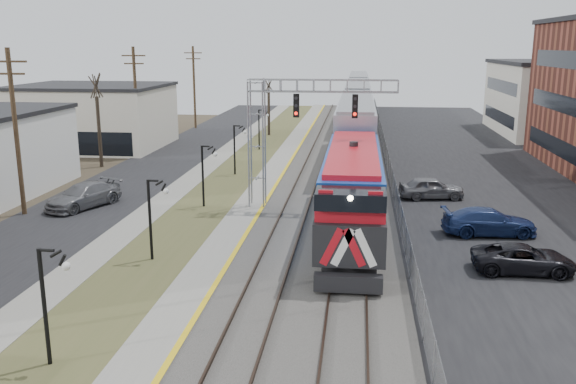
# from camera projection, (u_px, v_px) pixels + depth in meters

# --- Properties ---
(street_west) EXTENTS (7.00, 120.00, 0.04)m
(street_west) POSITION_uv_depth(u_px,v_px,m) (131.00, 180.00, 46.69)
(street_west) COLOR black
(street_west) RESTS_ON ground
(sidewalk) EXTENTS (2.00, 120.00, 0.08)m
(sidewalk) POSITION_uv_depth(u_px,v_px,m) (188.00, 182.00, 46.18)
(sidewalk) COLOR gray
(sidewalk) RESTS_ON ground
(grass_median) EXTENTS (4.00, 120.00, 0.06)m
(grass_median) POSITION_uv_depth(u_px,v_px,m) (227.00, 183.00, 45.85)
(grass_median) COLOR #494D29
(grass_median) RESTS_ON ground
(platform) EXTENTS (2.00, 120.00, 0.24)m
(platform) POSITION_uv_depth(u_px,v_px,m) (266.00, 183.00, 45.49)
(platform) COLOR gray
(platform) RESTS_ON ground
(ballast_bed) EXTENTS (8.00, 120.00, 0.20)m
(ballast_bed) POSITION_uv_depth(u_px,v_px,m) (333.00, 185.00, 44.93)
(ballast_bed) COLOR #595651
(ballast_bed) RESTS_ON ground
(parking_lot) EXTENTS (16.00, 120.00, 0.04)m
(parking_lot) POSITION_uv_depth(u_px,v_px,m) (501.00, 190.00, 43.59)
(parking_lot) COLOR black
(parking_lot) RESTS_ON ground
(platform_edge) EXTENTS (0.24, 120.00, 0.01)m
(platform_edge) POSITION_uv_depth(u_px,v_px,m) (278.00, 181.00, 45.36)
(platform_edge) COLOR gold
(platform_edge) RESTS_ON platform
(track_near) EXTENTS (1.58, 120.00, 0.15)m
(track_near) POSITION_uv_depth(u_px,v_px,m) (306.00, 182.00, 45.11)
(track_near) COLOR #2D2119
(track_near) RESTS_ON ballast_bed
(track_far) EXTENTS (1.58, 120.00, 0.15)m
(track_far) POSITION_uv_depth(u_px,v_px,m) (354.00, 183.00, 44.72)
(track_far) COLOR #2D2119
(track_far) RESTS_ON ballast_bed
(train) EXTENTS (3.00, 85.85, 5.33)m
(train) POSITION_uv_depth(u_px,v_px,m) (357.00, 112.00, 67.14)
(train) COLOR #133D9C
(train) RESTS_ON ground
(signal_gantry) EXTENTS (9.00, 1.07, 8.15)m
(signal_gantry) POSITION_uv_depth(u_px,v_px,m) (284.00, 121.00, 37.18)
(signal_gantry) COLOR gray
(signal_gantry) RESTS_ON ground
(lampposts) EXTENTS (0.14, 62.14, 4.00)m
(lampposts) POSITION_uv_depth(u_px,v_px,m) (152.00, 219.00, 29.25)
(lampposts) COLOR black
(lampposts) RESTS_ON ground
(utility_poles) EXTENTS (0.28, 80.28, 10.00)m
(utility_poles) POSITION_uv_depth(u_px,v_px,m) (16.00, 134.00, 36.21)
(utility_poles) COLOR #4C3823
(utility_poles) RESTS_ON ground
(fence) EXTENTS (0.04, 120.00, 1.60)m
(fence) POSITION_uv_depth(u_px,v_px,m) (391.00, 177.00, 44.29)
(fence) COLOR gray
(fence) RESTS_ON ground
(bare_trees) EXTENTS (12.30, 42.30, 5.95)m
(bare_trees) POSITION_uv_depth(u_px,v_px,m) (133.00, 138.00, 49.97)
(bare_trees) COLOR #382D23
(bare_trees) RESTS_ON ground
(car_lot_c) EXTENTS (4.58, 2.12, 1.27)m
(car_lot_c) POSITION_uv_depth(u_px,v_px,m) (523.00, 260.00, 27.68)
(car_lot_c) COLOR black
(car_lot_c) RESTS_ON ground
(car_lot_d) EXTENTS (5.19, 2.47, 1.46)m
(car_lot_d) POSITION_uv_depth(u_px,v_px,m) (489.00, 222.00, 33.16)
(car_lot_d) COLOR navy
(car_lot_d) RESTS_ON ground
(car_lot_e) EXTENTS (4.51, 2.34, 1.47)m
(car_lot_e) POSITION_uv_depth(u_px,v_px,m) (431.00, 188.00, 40.97)
(car_lot_e) COLOR slate
(car_lot_e) RESTS_ON ground
(car_street_b) EXTENTS (4.07, 5.69, 1.53)m
(car_street_b) POSITION_uv_depth(u_px,v_px,m) (84.00, 196.00, 38.76)
(car_street_b) COLOR slate
(car_street_b) RESTS_ON ground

